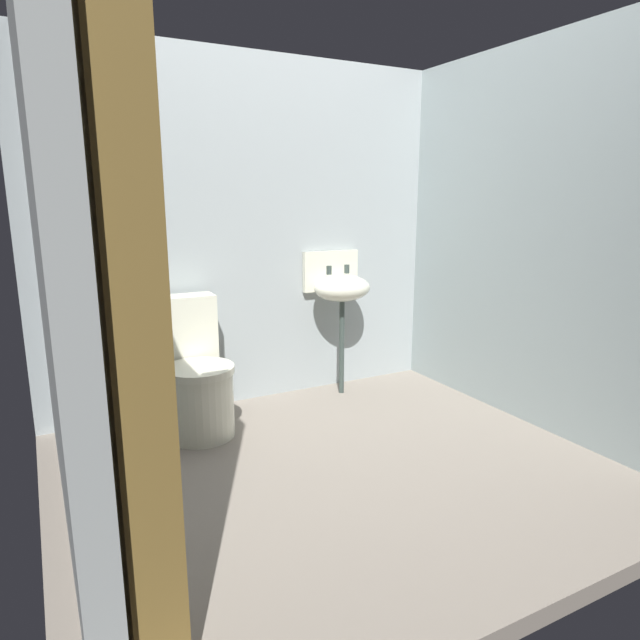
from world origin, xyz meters
TOP-DOWN VIEW (x-y plane):
  - ground_plane at (0.00, 0.00)m, footprint 2.89×2.53m
  - wall_back at (0.00, 1.12)m, footprint 2.89×0.10m
  - wall_left at (-1.30, 0.10)m, footprint 0.10×2.33m
  - wall_right at (1.30, 0.10)m, footprint 0.10×2.33m
  - wooden_door_post at (-1.15, -0.92)m, footprint 0.15×0.15m
  - toilet_near_wall at (-0.58, 0.71)m, footprint 0.41×0.60m
  - sink at (0.49, 0.90)m, footprint 0.42×0.35m

SIDE VIEW (x-z plane):
  - ground_plane at x=0.00m, z-range -0.08..0.00m
  - toilet_near_wall at x=-0.58m, z-range -0.07..0.71m
  - sink at x=0.49m, z-range 0.26..1.25m
  - wall_back at x=0.00m, z-range 0.00..2.24m
  - wall_left at x=-1.30m, z-range 0.00..2.24m
  - wall_right at x=1.30m, z-range 0.00..2.24m
  - wooden_door_post at x=-1.15m, z-range 0.00..2.24m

